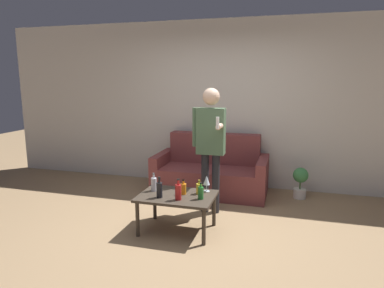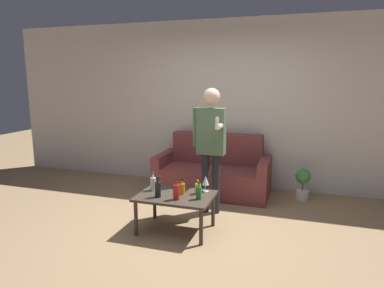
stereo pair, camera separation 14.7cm
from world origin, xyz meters
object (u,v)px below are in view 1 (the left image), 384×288
couch (211,172)px  coffee_table (177,199)px  bottle_orange (154,184)px  person_standing_front (210,139)px

couch → coffee_table: couch is taller
coffee_table → bottle_orange: (-0.31, 0.07, 0.14)m
bottle_orange → couch: bearing=75.1°
couch → coffee_table: size_ratio=1.99×
coffee_table → person_standing_front: person_standing_front is taller
coffee_table → person_standing_front: size_ratio=0.53×
person_standing_front → coffee_table: bearing=-109.3°
coffee_table → bottle_orange: 0.35m
bottle_orange → person_standing_front: (0.55, 0.61, 0.47)m
couch → bottle_orange: size_ratio=7.87×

